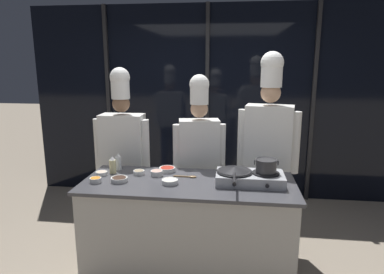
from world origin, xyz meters
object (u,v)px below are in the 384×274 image
object	(u,v)px
squeeze_bottle_clear	(118,162)
prep_bowl_garlic	(170,181)
prep_bowl_chicken	(102,173)
chef_head	(123,144)
serving_spoon_slotted	(189,177)
chef_line	(268,138)
stock_pot	(266,166)
chef_sous	(199,148)
prep_bowl_soy_glaze	(119,179)
prep_bowl_chili_flakes	(167,169)
prep_bowl_mushrooms	(139,172)
frying_pan	(235,169)
squeeze_bottle_oil	(113,165)
prep_bowl_carrots	(96,180)
prep_bowl_shrimp	(157,173)
portable_stove	(250,178)

from	to	relation	value
squeeze_bottle_clear	prep_bowl_garlic	size ratio (longest dim) A/B	1.17
prep_bowl_chicken	chef_head	bearing A→B (deg)	86.19
serving_spoon_slotted	chef_line	world-z (taller)	chef_line
stock_pot	chef_sous	size ratio (longest dim) A/B	0.11
prep_bowl_garlic	prep_bowl_soy_glaze	size ratio (longest dim) A/B	0.96
prep_bowl_chili_flakes	prep_bowl_mushrooms	bearing A→B (deg)	-154.15
frying_pan	squeeze_bottle_oil	bearing A→B (deg)	173.26
squeeze_bottle_oil	prep_bowl_mushrooms	distance (m)	0.27
prep_bowl_chicken	prep_bowl_chili_flakes	bearing A→B (deg)	17.21
prep_bowl_garlic	serving_spoon_slotted	bearing A→B (deg)	53.31
prep_bowl_garlic	squeeze_bottle_clear	bearing A→B (deg)	150.23
stock_pot	prep_bowl_chili_flakes	world-z (taller)	stock_pot
serving_spoon_slotted	chef_line	size ratio (longest dim) A/B	0.11
serving_spoon_slotted	squeeze_bottle_oil	bearing A→B (deg)	177.15
prep_bowl_carrots	prep_bowl_garlic	distance (m)	0.66
stock_pot	prep_bowl_chili_flakes	distance (m)	0.95
prep_bowl_garlic	squeeze_bottle_oil	bearing A→B (deg)	158.92
squeeze_bottle_oil	prep_bowl_soy_glaze	world-z (taller)	squeeze_bottle_oil
prep_bowl_chicken	chef_sous	world-z (taller)	chef_sous
squeeze_bottle_clear	prep_bowl_garlic	bearing A→B (deg)	-29.77
squeeze_bottle_clear	serving_spoon_slotted	distance (m)	0.73
stock_pot	chef_line	distance (m)	0.61
squeeze_bottle_oil	prep_bowl_garlic	size ratio (longest dim) A/B	1.14
prep_bowl_shrimp	chef_head	xyz separation A→B (m)	(-0.48, 0.48, 0.14)
frying_pan	serving_spoon_slotted	distance (m)	0.44
prep_bowl_soy_glaze	frying_pan	bearing A→B (deg)	5.38
prep_bowl_garlic	chef_sous	xyz separation A→B (m)	(0.18, 0.67, 0.13)
stock_pot	prep_bowl_soy_glaze	size ratio (longest dim) A/B	1.38
squeeze_bottle_oil	prep_bowl_garlic	bearing A→B (deg)	-21.08
squeeze_bottle_clear	serving_spoon_slotted	size ratio (longest dim) A/B	0.78
squeeze_bottle_clear	prep_bowl_soy_glaze	distance (m)	0.35
portable_stove	serving_spoon_slotted	world-z (taller)	portable_stove
prep_bowl_chicken	serving_spoon_slotted	xyz separation A→B (m)	(0.82, 0.04, -0.01)
prep_bowl_chicken	serving_spoon_slotted	distance (m)	0.82
stock_pot	squeeze_bottle_oil	world-z (taller)	stock_pot
squeeze_bottle_clear	serving_spoon_slotted	xyz separation A→B (m)	(0.72, -0.13, -0.07)
prep_bowl_chicken	prep_bowl_shrimp	distance (m)	0.52
squeeze_bottle_oil	prep_bowl_shrimp	world-z (taller)	squeeze_bottle_oil
frying_pan	prep_bowl_garlic	size ratio (longest dim) A/B	3.76
squeeze_bottle_oil	chef_sous	bearing A→B (deg)	29.63
stock_pot	chef_sous	world-z (taller)	chef_sous
stock_pot	chef_sous	distance (m)	0.86
frying_pan	prep_bowl_garlic	distance (m)	0.57
prep_bowl_carrots	prep_bowl_soy_glaze	xyz separation A→B (m)	(0.20, 0.05, -0.00)
prep_bowl_mushrooms	chef_sous	world-z (taller)	chef_sous
portable_stove	chef_head	world-z (taller)	chef_head
squeeze_bottle_clear	prep_bowl_chicken	size ratio (longest dim) A/B	1.52
chef_head	serving_spoon_slotted	bearing A→B (deg)	148.23
prep_bowl_carrots	prep_bowl_chili_flakes	size ratio (longest dim) A/B	0.66
prep_bowl_mushrooms	chef_line	distance (m)	1.34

